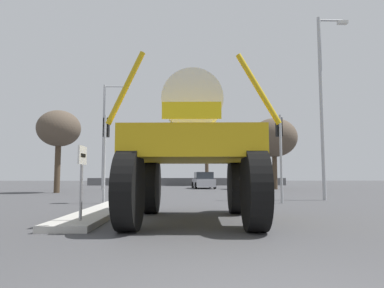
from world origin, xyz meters
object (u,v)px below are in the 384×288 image
(sedan_ahead, at_px, (203,181))
(traffic_signal_near_left, at_px, (106,139))
(traffic_signal_far_left, at_px, (240,157))
(streetlight_near_right, at_px, (323,98))
(bare_tree_far_center, at_px, (207,136))
(lane_arrow_sign, at_px, (82,169))
(bare_tree_right, at_px, (274,138))
(traffic_signal_near_right, at_px, (280,139))
(oversize_sprayer, at_px, (193,150))
(streetlight_far_left, at_px, (106,131))
(bare_tree_left, at_px, (59,129))

(sedan_ahead, bearing_deg, traffic_signal_near_left, 158.40)
(traffic_signal_near_left, bearing_deg, traffic_signal_far_left, 63.65)
(streetlight_near_right, distance_m, bare_tree_far_center, 24.77)
(lane_arrow_sign, distance_m, bare_tree_right, 24.44)
(traffic_signal_near_left, distance_m, traffic_signal_near_right, 7.69)
(oversize_sprayer, height_order, bare_tree_far_center, bare_tree_far_center)
(sedan_ahead, height_order, traffic_signal_near_left, traffic_signal_near_left)
(oversize_sprayer, relative_size, streetlight_far_left, 0.61)
(traffic_signal_near_left, relative_size, traffic_signal_far_left, 0.94)
(sedan_ahead, relative_size, streetlight_far_left, 0.47)
(sedan_ahead, bearing_deg, streetlight_far_left, 106.14)
(lane_arrow_sign, xyz_separation_m, traffic_signal_near_left, (-1.00, 6.88, 1.45))
(traffic_signal_near_right, xyz_separation_m, streetlight_far_left, (-10.85, 13.92, 2.13))
(oversize_sprayer, bearing_deg, streetlight_near_right, -39.51)
(lane_arrow_sign, height_order, traffic_signal_near_left, traffic_signal_near_left)
(bare_tree_right, bearing_deg, traffic_signal_near_right, -104.16)
(streetlight_near_right, distance_m, bare_tree_left, 17.45)
(traffic_signal_far_left, bearing_deg, streetlight_near_right, -84.94)
(sedan_ahead, relative_size, bare_tree_left, 0.73)
(streetlight_near_right, bearing_deg, bare_tree_far_center, 99.60)
(traffic_signal_far_left, relative_size, bare_tree_far_center, 0.54)
(oversize_sprayer, bearing_deg, streetlight_far_left, 21.44)
(bare_tree_left, bearing_deg, lane_arrow_sign, -68.37)
(traffic_signal_near_left, relative_size, traffic_signal_near_right, 0.99)
(traffic_signal_far_left, distance_m, bare_tree_far_center, 8.89)
(lane_arrow_sign, relative_size, bare_tree_far_center, 0.23)
(traffic_signal_near_left, distance_m, traffic_signal_far_left, 20.12)
(lane_arrow_sign, relative_size, bare_tree_right, 0.28)
(traffic_signal_near_right, bearing_deg, bare_tree_left, 145.03)
(oversize_sprayer, xyz_separation_m, streetlight_near_right, (6.72, 7.48, 3.17))
(oversize_sprayer, xyz_separation_m, sedan_ahead, (1.65, 22.97, -1.15))
(streetlight_far_left, height_order, bare_tree_far_center, streetlight_far_left)
(bare_tree_right, bearing_deg, bare_tree_far_center, 115.36)
(streetlight_far_left, xyz_separation_m, bare_tree_left, (-2.19, -4.80, -0.52))
(sedan_ahead, distance_m, streetlight_near_right, 16.87)
(lane_arrow_sign, bearing_deg, sedan_ahead, 79.80)
(traffic_signal_near_left, height_order, bare_tree_left, bare_tree_left)
(traffic_signal_near_right, bearing_deg, oversize_sprayer, -124.38)
(lane_arrow_sign, height_order, traffic_signal_near_right, traffic_signal_near_right)
(traffic_signal_near_right, bearing_deg, lane_arrow_sign, -134.22)
(lane_arrow_sign, relative_size, traffic_signal_far_left, 0.43)
(sedan_ahead, height_order, traffic_signal_near_right, traffic_signal_near_right)
(oversize_sprayer, height_order, streetlight_near_right, streetlight_near_right)
(streetlight_near_right, distance_m, bare_tree_right, 13.45)
(traffic_signal_near_left, xyz_separation_m, streetlight_far_left, (-3.16, 13.92, 2.16))
(traffic_signal_far_left, distance_m, bare_tree_left, 16.89)
(lane_arrow_sign, xyz_separation_m, traffic_signal_near_right, (6.69, 6.88, 1.48))
(streetlight_far_left, xyz_separation_m, bare_tree_right, (14.63, 1.06, -0.44))
(streetlight_near_right, xyz_separation_m, bare_tree_right, (1.09, 13.39, -0.51))
(streetlight_far_left, relative_size, bare_tree_far_center, 1.19)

